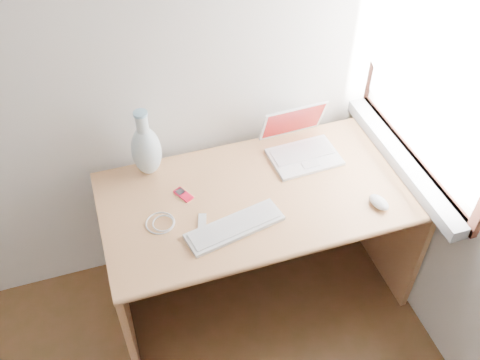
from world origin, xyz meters
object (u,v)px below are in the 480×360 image
object	(u,v)px
external_keyboard	(235,227)
vase	(146,149)
laptop	(302,145)
desk	(255,211)

from	to	relation	value
external_keyboard	vase	world-z (taller)	vase
laptop	vase	size ratio (longest dim) A/B	0.96
desk	external_keyboard	xyz separation A→B (m)	(-0.18, -0.25, 0.23)
laptop	vase	world-z (taller)	vase
desk	vase	xyz separation A→B (m)	(-0.45, 0.20, 0.36)
laptop	desk	bearing A→B (deg)	-160.81
desk	laptop	size ratio (longest dim) A/B	4.35
external_keyboard	vase	distance (m)	0.54
desk	laptop	xyz separation A→B (m)	(0.27, 0.11, 0.27)
desk	laptop	bearing A→B (deg)	21.66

